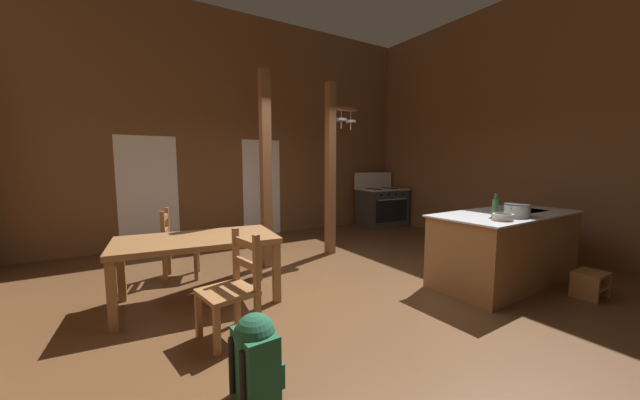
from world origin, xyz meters
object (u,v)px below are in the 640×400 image
(step_stool, at_px, (590,282))
(ladderback_chair_by_post, at_px, (233,288))
(stove_range, at_px, (381,207))
(backpack, at_px, (255,355))
(ladderback_chair_near_window, at_px, (177,245))
(kitchen_island, at_px, (505,247))
(dining_table, at_px, (197,245))
(bottle_tall_on_counter, at_px, (495,208))
(stockpot_on_counter, at_px, (517,210))
(mixing_bowl_on_counter, at_px, (503,217))

(step_stool, height_order, ladderback_chair_by_post, ladderback_chair_by_post)
(stove_range, relative_size, backpack, 2.21)
(ladderback_chair_near_window, distance_m, ladderback_chair_by_post, 1.94)
(kitchen_island, bearing_deg, backpack, -173.88)
(dining_table, bearing_deg, kitchen_island, -22.17)
(stove_range, distance_m, backpack, 6.46)
(stove_range, height_order, bottle_tall_on_counter, stove_range)
(stove_range, bearing_deg, backpack, -139.47)
(ladderback_chair_near_window, distance_m, stockpot_on_counter, 4.37)
(kitchen_island, distance_m, stove_range, 4.02)
(stockpot_on_counter, bearing_deg, kitchen_island, 45.54)
(stove_range, relative_size, stockpot_on_counter, 3.69)
(dining_table, bearing_deg, step_stool, -30.32)
(dining_table, xyz_separation_m, bottle_tall_on_counter, (3.11, -1.57, 0.38))
(dining_table, distance_m, mixing_bowl_on_counter, 3.46)
(ladderback_chair_near_window, bearing_deg, ladderback_chair_by_post, -85.03)
(dining_table, relative_size, stockpot_on_counter, 5.00)
(backpack, distance_m, stockpot_on_counter, 3.44)
(dining_table, distance_m, backpack, 1.88)
(kitchen_island, distance_m, ladderback_chair_near_window, 4.39)
(stove_range, bearing_deg, mixing_bowl_on_counter, -115.01)
(ladderback_chair_by_post, height_order, mixing_bowl_on_counter, mixing_bowl_on_counter)
(kitchen_island, height_order, bottle_tall_on_counter, bottle_tall_on_counter)
(ladderback_chair_near_window, xyz_separation_m, ladderback_chair_by_post, (0.17, -1.94, 0.00))
(stove_range, distance_m, ladderback_chair_by_post, 5.82)
(stockpot_on_counter, bearing_deg, stove_range, 69.20)
(step_stool, relative_size, bottle_tall_on_counter, 1.27)
(ladderback_chair_near_window, bearing_deg, kitchen_island, -33.66)
(stove_range, xyz_separation_m, step_stool, (-0.97, -4.64, -0.30))
(step_stool, xyz_separation_m, bottle_tall_on_counter, (-0.80, 0.72, 0.85))
(dining_table, bearing_deg, backpack, -90.91)
(bottle_tall_on_counter, bearing_deg, stockpot_on_counter, -30.98)
(stove_range, bearing_deg, ladderback_chair_by_post, -145.28)
(ladderback_chair_near_window, bearing_deg, step_stool, -39.30)
(mixing_bowl_on_counter, xyz_separation_m, bottle_tall_on_counter, (0.14, 0.18, 0.07))
(kitchen_island, relative_size, ladderback_chair_near_window, 2.29)
(kitchen_island, relative_size, mixing_bowl_on_counter, 10.11)
(step_stool, relative_size, ladderback_chair_near_window, 0.38)
(step_stool, bearing_deg, dining_table, 149.68)
(kitchen_island, xyz_separation_m, mixing_bowl_on_counter, (-0.61, -0.29, 0.50))
(step_stool, relative_size, ladderback_chair_by_post, 0.38)
(step_stool, bearing_deg, bottle_tall_on_counter, 138.16)
(dining_table, xyz_separation_m, backpack, (-0.03, -1.85, -0.34))
(step_stool, xyz_separation_m, ladderback_chair_by_post, (-3.82, 1.32, 0.27))
(step_stool, distance_m, ladderback_chair_by_post, 4.05)
(mixing_bowl_on_counter, bearing_deg, ladderback_chair_by_post, 164.70)
(backpack, xyz_separation_m, bottle_tall_on_counter, (3.14, 0.28, 0.72))
(mixing_bowl_on_counter, height_order, bottle_tall_on_counter, bottle_tall_on_counter)
(ladderback_chair_near_window, height_order, mixing_bowl_on_counter, mixing_bowl_on_counter)
(backpack, bearing_deg, step_stool, -6.40)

